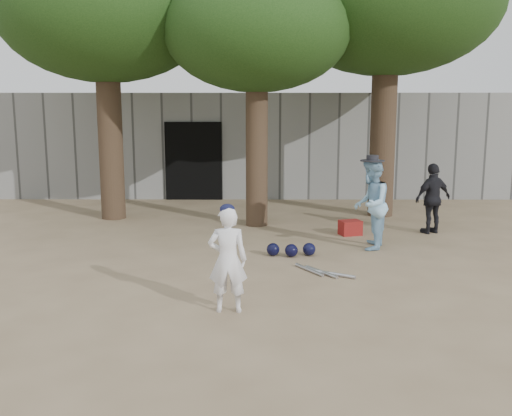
{
  "coord_description": "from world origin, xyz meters",
  "views": [
    {
      "loc": [
        0.65,
        -8.28,
        2.58
      ],
      "look_at": [
        0.6,
        1.0,
        0.95
      ],
      "focal_mm": 40.0,
      "sensor_mm": 36.0,
      "label": 1
    }
  ],
  "objects_px": {
    "boy_player": "(228,260)",
    "spectator_dark": "(433,199)",
    "red_bag": "(350,228)",
    "spectator_blue": "(371,204)"
  },
  "relations": [
    {
      "from": "spectator_blue",
      "to": "red_bag",
      "type": "xyz_separation_m",
      "value": [
        -0.18,
        1.16,
        -0.68
      ]
    },
    {
      "from": "boy_player",
      "to": "spectator_dark",
      "type": "relative_size",
      "value": 0.93
    },
    {
      "from": "boy_player",
      "to": "red_bag",
      "type": "xyz_separation_m",
      "value": [
        2.28,
        4.5,
        -0.53
      ]
    },
    {
      "from": "spectator_blue",
      "to": "red_bag",
      "type": "relative_size",
      "value": 3.97
    },
    {
      "from": "boy_player",
      "to": "red_bag",
      "type": "bearing_deg",
      "value": -117.59
    },
    {
      "from": "red_bag",
      "to": "boy_player",
      "type": "bearing_deg",
      "value": -116.87
    },
    {
      "from": "spectator_blue",
      "to": "spectator_dark",
      "type": "relative_size",
      "value": 1.14
    },
    {
      "from": "spectator_dark",
      "to": "red_bag",
      "type": "bearing_deg",
      "value": -18.34
    },
    {
      "from": "boy_player",
      "to": "red_bag",
      "type": "relative_size",
      "value": 3.25
    },
    {
      "from": "boy_player",
      "to": "spectator_blue",
      "type": "relative_size",
      "value": 0.82
    }
  ]
}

